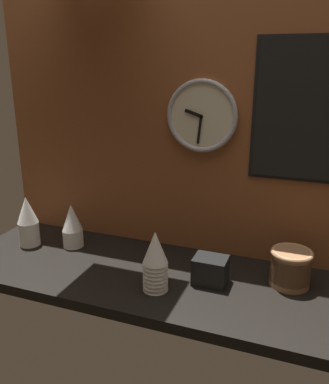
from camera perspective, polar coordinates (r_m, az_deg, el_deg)
ground_plane at (r=1.60m, az=-1.31°, el=-11.79°), size 1.60×0.56×0.04m
wall_tiled_back at (r=1.65m, az=2.05°, el=9.36°), size 1.60×0.03×1.05m
cup_stack_far_left at (r=1.86m, az=-18.62°, el=-3.89°), size 0.09×0.09×0.22m
cup_stack_center_right at (r=1.43m, az=-1.30°, el=-9.68°), size 0.09×0.09×0.22m
cup_stack_left at (r=1.80m, az=-12.84°, el=-4.60°), size 0.09×0.09×0.19m
bowl_stack_far_right at (r=1.54m, az=17.27°, el=-10.00°), size 0.15×0.15×0.13m
wall_clock at (r=1.59m, az=5.26°, el=10.56°), size 0.28×0.03×0.28m
menu_board at (r=1.54m, az=21.24°, el=10.45°), size 0.48×0.01×0.51m
napkin_dispenser at (r=1.51m, az=6.48°, el=-10.79°), size 0.12×0.10×0.10m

